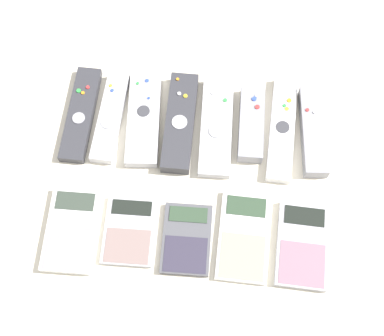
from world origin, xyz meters
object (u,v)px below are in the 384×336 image
at_px(remote_2, 144,118).
at_px(calculator_3, 244,237).
at_px(remote_5, 251,123).
at_px(remote_7, 313,131).
at_px(calculator_0, 71,230).
at_px(remote_4, 216,127).
at_px(calculator_4, 302,245).
at_px(remote_6, 282,129).
at_px(calculator_2, 186,239).
at_px(remote_3, 180,122).
at_px(remote_0, 81,114).
at_px(remote_1, 110,117).
at_px(calculator_1, 130,231).

height_order(remote_2, calculator_3, remote_2).
xyz_separation_m(remote_5, remote_7, (0.11, -0.01, -0.00)).
bearing_deg(calculator_0, calculator_3, 2.36).
relative_size(remote_4, remote_7, 1.13).
xyz_separation_m(calculator_0, calculator_4, (0.40, 0.00, -0.00)).
bearing_deg(remote_2, remote_4, -6.23).
relative_size(remote_6, calculator_2, 1.73).
relative_size(calculator_2, calculator_3, 0.77).
height_order(remote_3, calculator_3, remote_3).
distance_m(calculator_0, calculator_3, 0.30).
relative_size(remote_0, remote_1, 1.05).
bearing_deg(remote_7, remote_4, 177.13).
relative_size(remote_2, remote_7, 1.11).
bearing_deg(remote_2, remote_1, 178.92).
relative_size(remote_0, remote_6, 0.92).
bearing_deg(calculator_1, remote_1, 105.81).
bearing_deg(remote_2, remote_6, -3.69).
xyz_separation_m(remote_0, remote_3, (0.19, -0.01, 0.00)).
bearing_deg(calculator_1, remote_2, 89.58).
distance_m(remote_0, calculator_3, 0.38).
height_order(remote_7, calculator_3, remote_7).
bearing_deg(remote_2, remote_7, -4.27).
relative_size(remote_2, calculator_1, 1.64).
distance_m(calculator_0, calculator_1, 0.10).
xyz_separation_m(calculator_2, calculator_4, (0.20, 0.00, 0.00)).
bearing_deg(remote_0, remote_3, 0.37).
height_order(remote_2, calculator_1, remote_2).
xyz_separation_m(remote_3, calculator_2, (0.03, -0.22, -0.01)).
bearing_deg(remote_3, remote_0, 179.29).
bearing_deg(remote_4, remote_5, 7.65).
relative_size(remote_4, calculator_0, 1.36).
height_order(remote_0, remote_4, same).
bearing_deg(calculator_0, remote_1, 80.46).
height_order(remote_0, calculator_1, remote_0).
height_order(calculator_0, calculator_4, calculator_0).
xyz_separation_m(remote_5, calculator_3, (-0.01, -0.22, -0.01)).
xyz_separation_m(remote_5, calculator_0, (-0.30, -0.23, -0.01)).
bearing_deg(remote_4, calculator_1, -123.72).
bearing_deg(remote_1, remote_0, -178.93).
distance_m(calculator_2, calculator_3, 0.10).
bearing_deg(remote_7, calculator_0, -155.61).
height_order(remote_1, calculator_3, remote_1).
relative_size(remote_2, remote_5, 1.31).
height_order(remote_0, calculator_2, remote_0).
bearing_deg(remote_3, remote_7, 0.98).
xyz_separation_m(remote_1, remote_4, (0.20, -0.01, -0.00)).
xyz_separation_m(remote_0, calculator_4, (0.42, -0.22, -0.00)).
xyz_separation_m(remote_2, remote_7, (0.32, -0.01, 0.00)).
bearing_deg(calculator_0, remote_2, 66.00).
bearing_deg(remote_7, remote_1, 176.17).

